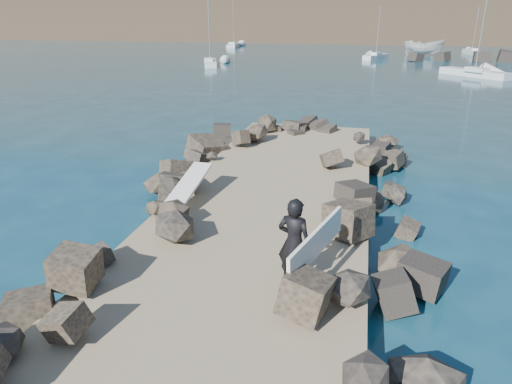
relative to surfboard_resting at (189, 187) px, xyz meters
The scene contains 12 objects.
ground 2.55m from the surfboard_resting, ahead, with size 800.00×800.00×0.00m, color #0F384C.
jetty 3.20m from the surfboard_resting, 41.69° to the right, with size 6.00×26.00×0.60m, color #8C7759.
riprap_left 1.76m from the surfboard_resting, 109.97° to the right, with size 2.60×22.00×1.00m, color black.
riprap_right 5.49m from the surfboard_resting, 16.75° to the right, with size 2.60×22.00×1.00m, color black.
surfboard_resting is the anchor object (origin of this frame).
boat_imported 66.83m from the surfboard_resting, 78.53° to the left, with size 2.26×6.01×2.32m, color silver.
surfer_with_board 5.48m from the surfboard_resting, 45.11° to the right, with size 1.27×2.31×1.95m.
sailboat_b 57.28m from the surfboard_resting, 83.84° to the left, with size 3.73×5.78×7.15m.
sailboat_e 79.43m from the surfboard_resting, 104.88° to the left, with size 2.50×7.62×8.98m.
sailboat_a 45.51m from the surfboard_resting, 107.82° to the left, with size 3.41×6.44×7.72m.
sailboat_d 72.49m from the surfboard_resting, 73.09° to the left, with size 1.97×5.92×7.14m.
sailboat_c 42.45m from the surfboard_resting, 68.22° to the left, with size 6.27×6.62×8.98m.
Camera 1 is at (2.58, -12.01, 5.91)m, focal length 32.00 mm.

